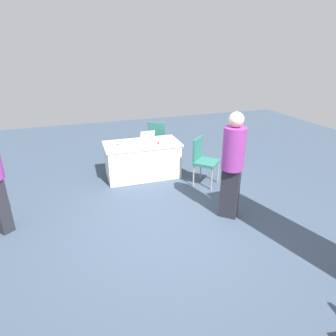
# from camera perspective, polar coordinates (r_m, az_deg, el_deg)

# --- Properties ---
(ground_plane) EXTENTS (14.40, 14.40, 0.00)m
(ground_plane) POSITION_cam_1_polar(r_m,az_deg,el_deg) (4.67, 0.40, -11.20)
(ground_plane) COLOR #3D4C60
(table_foreground) EXTENTS (1.58, 0.82, 0.75)m
(table_foreground) POSITION_cam_1_polar(r_m,az_deg,el_deg) (6.23, -5.01, 1.64)
(table_foreground) COLOR silver
(table_foreground) RESTS_ON ground
(chair_near_front) EXTENTS (0.61, 0.61, 0.95)m
(chair_near_front) POSITION_cam_1_polar(r_m,az_deg,el_deg) (7.16, -1.97, 5.94)
(chair_near_front) COLOR #9E9993
(chair_near_front) RESTS_ON ground
(chair_tucked_right) EXTENTS (0.62, 0.62, 0.96)m
(chair_tucked_right) POSITION_cam_1_polar(r_m,az_deg,el_deg) (5.83, 6.90, 1.88)
(chair_tucked_right) COLOR #9E9993
(chair_tucked_right) RESTS_ON ground
(person_attendee_standing) EXTENTS (0.48, 0.48, 1.73)m
(person_attendee_standing) POSITION_cam_1_polar(r_m,az_deg,el_deg) (4.60, 12.50, 1.30)
(person_attendee_standing) COLOR #26262D
(person_attendee_standing) RESTS_ON ground
(laptop_silver) EXTENTS (0.32, 0.30, 0.21)m
(laptop_silver) POSITION_cam_1_polar(r_m,az_deg,el_deg) (6.19, -3.73, 5.59)
(laptop_silver) COLOR silver
(laptop_silver) RESTS_ON table_foreground
(yarn_ball) EXTENTS (0.10, 0.10, 0.10)m
(yarn_ball) POSITION_cam_1_polar(r_m,az_deg,el_deg) (6.00, -9.39, 4.87)
(yarn_ball) COLOR beige
(yarn_ball) RESTS_ON table_foreground
(scissors_red) EXTENTS (0.10, 0.18, 0.01)m
(scissors_red) POSITION_cam_1_polar(r_m,az_deg,el_deg) (6.07, -1.93, 4.93)
(scissors_red) COLOR red
(scissors_red) RESTS_ON table_foreground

